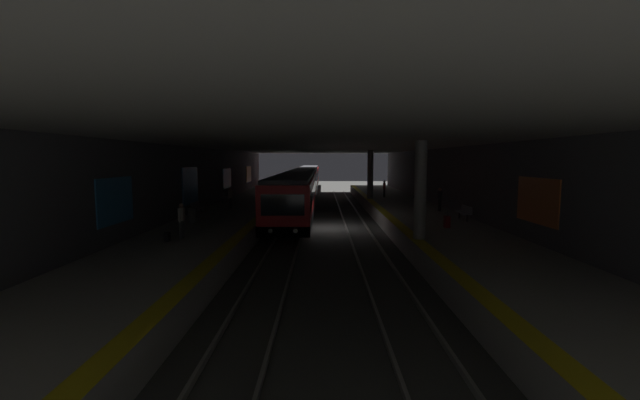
# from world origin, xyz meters

# --- Properties ---
(ground_plane) EXTENTS (120.00, 120.00, 0.00)m
(ground_plane) POSITION_xyz_m (0.00, 0.00, 0.00)
(ground_plane) COLOR #42423F
(track_left) EXTENTS (60.00, 1.53, 0.16)m
(track_left) POSITION_xyz_m (0.00, -2.20, 0.08)
(track_left) COLOR gray
(track_left) RESTS_ON ground
(track_right) EXTENTS (60.00, 1.53, 0.16)m
(track_right) POSITION_xyz_m (0.00, 2.20, 0.08)
(track_right) COLOR gray
(track_right) RESTS_ON ground
(platform_left) EXTENTS (60.00, 5.30, 1.06)m
(platform_left) POSITION_xyz_m (0.00, -6.55, 0.53)
(platform_left) COLOR #A8A59E
(platform_left) RESTS_ON ground
(platform_right) EXTENTS (60.00, 5.30, 1.06)m
(platform_right) POSITION_xyz_m (0.00, 6.55, 0.53)
(platform_right) COLOR #A8A59E
(platform_right) RESTS_ON ground
(wall_left) EXTENTS (60.00, 0.56, 5.60)m
(wall_left) POSITION_xyz_m (0.00, -9.45, 2.80)
(wall_left) COLOR #56565B
(wall_left) RESTS_ON ground
(wall_right) EXTENTS (60.00, 0.56, 5.60)m
(wall_right) POSITION_xyz_m (0.04, 9.45, 2.80)
(wall_right) COLOR #56565B
(wall_right) RESTS_ON ground
(ceiling_slab) EXTENTS (60.00, 19.40, 0.40)m
(ceiling_slab) POSITION_xyz_m (0.00, 0.00, 5.80)
(ceiling_slab) COLOR #ADAAA3
(ceiling_slab) RESTS_ON wall_left
(pillar_near) EXTENTS (0.56, 0.56, 4.55)m
(pillar_near) POSITION_xyz_m (-8.84, -4.35, 3.33)
(pillar_near) COLOR gray
(pillar_near) RESTS_ON platform_left
(pillar_far) EXTENTS (0.56, 0.56, 4.55)m
(pillar_far) POSITION_xyz_m (10.27, -4.35, 3.33)
(pillar_far) COLOR gray
(pillar_far) RESTS_ON platform_left
(metro_train) EXTENTS (53.42, 2.83, 3.49)m
(metro_train) POSITION_xyz_m (19.80, 2.20, 2.02)
(metro_train) COLOR red
(metro_train) RESTS_ON track_right
(bench_left_near) EXTENTS (1.70, 0.47, 0.86)m
(bench_left_near) POSITION_xyz_m (-2.96, -8.53, 1.57)
(bench_left_near) COLOR #262628
(bench_left_near) RESTS_ON platform_left
(bench_left_mid) EXTENTS (1.70, 0.47, 0.86)m
(bench_left_mid) POSITION_xyz_m (9.71, -8.53, 1.57)
(bench_left_mid) COLOR #262628
(bench_left_mid) RESTS_ON platform_left
(bench_right_near) EXTENTS (1.70, 0.47, 0.86)m
(bench_right_near) POSITION_xyz_m (-0.82, 8.53, 1.57)
(bench_right_near) COLOR #262628
(bench_right_near) RESTS_ON platform_right
(bench_right_mid) EXTENTS (1.70, 0.47, 0.86)m
(bench_right_mid) POSITION_xyz_m (6.58, 8.53, 1.57)
(bench_right_mid) COLOR #262628
(bench_right_mid) RESTS_ON platform_right
(person_waiting_near) EXTENTS (0.60, 0.22, 1.60)m
(person_waiting_near) POSITION_xyz_m (2.64, 7.10, 1.91)
(person_waiting_near) COLOR #3B3B3B
(person_waiting_near) RESTS_ON platform_right
(person_walking_mid) EXTENTS (0.60, 0.22, 1.63)m
(person_walking_mid) POSITION_xyz_m (11.83, -5.92, 1.93)
(person_walking_mid) COLOR black
(person_walking_mid) RESTS_ON platform_left
(person_standing_far) EXTENTS (0.60, 0.23, 1.66)m
(person_standing_far) POSITION_xyz_m (-8.76, 6.75, 1.95)
(person_standing_far) COLOR #3E3E3E
(person_standing_far) RESTS_ON platform_right
(person_boarding) EXTENTS (0.60, 0.23, 1.66)m
(person_boarding) POSITION_xyz_m (1.16, -8.22, 1.95)
(person_boarding) COLOR #272727
(person_boarding) RESTS_ON platform_left
(suitcase_rolling) EXTENTS (0.38, 0.27, 0.93)m
(suitcase_rolling) POSITION_xyz_m (-5.72, -6.62, 1.37)
(suitcase_rolling) COLOR maroon
(suitcase_rolling) RESTS_ON platform_left
(backpack_on_floor) EXTENTS (0.30, 0.20, 0.40)m
(backpack_on_floor) POSITION_xyz_m (-9.49, 7.17, 1.25)
(backpack_on_floor) COLOR black
(backpack_on_floor) RESTS_ON platform_right
(trash_bin) EXTENTS (0.44, 0.44, 0.85)m
(trash_bin) POSITION_xyz_m (-4.11, 7.80, 1.48)
(trash_bin) COLOR #595B5E
(trash_bin) RESTS_ON platform_right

